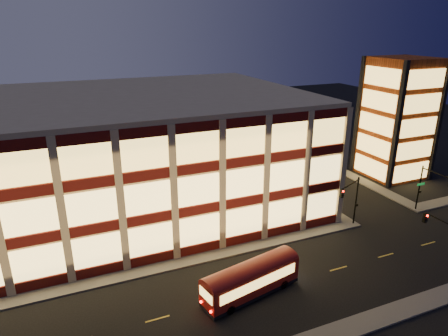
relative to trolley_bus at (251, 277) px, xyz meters
name	(u,v)px	position (x,y,z in m)	size (l,w,h in m)	color
ground	(162,273)	(-6.34, 6.13, -1.74)	(200.00, 200.00, 0.00)	black
sidewalk_office_south	(129,274)	(-9.34, 7.13, -1.66)	(54.00, 2.00, 0.15)	#514F4C
sidewalk_office_east	(280,179)	(16.66, 23.13, -1.66)	(2.00, 30.00, 0.15)	#514F4C
sidewalk_tower_west	(338,169)	(27.66, 23.13, -1.66)	(2.00, 30.00, 0.15)	#514F4C
office_building	(101,155)	(-9.26, 23.05, 5.51)	(50.45, 30.45, 14.50)	tan
stair_tower	(397,119)	(33.61, 18.09, 7.25)	(8.60, 8.60, 18.00)	#8C3814
traffic_signal_far	(351,196)	(15.87, 6.37, 2.38)	(3.79, 1.87, 6.00)	black
traffic_signal_right	(430,184)	(27.16, 5.51, 2.37)	(1.20, 4.37, 6.00)	black
traffic_signal_near	(446,240)	(17.16, -4.90, 2.39)	(0.32, 4.45, 6.00)	black
trolley_bus	(251,277)	(0.00, 0.00, 0.00)	(9.53, 4.19, 3.13)	maroon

